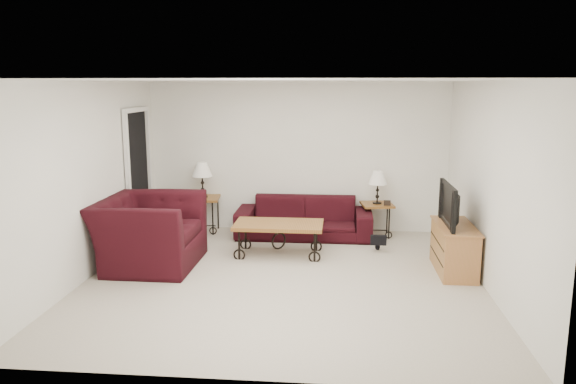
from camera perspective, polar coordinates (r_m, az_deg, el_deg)
The scene contains 20 objects.
ground at distance 7.18m, azimuth -0.51°, elevation -8.93°, with size 5.00×5.00×0.00m, color #BDB1A1.
wall_back at distance 9.32m, azimuth 1.00°, elevation 3.62°, with size 5.00×0.02×2.50m, color silver.
wall_front at distance 4.43m, azimuth -3.76°, elevation -4.72°, with size 5.00×0.02×2.50m, color silver.
wall_left at distance 7.52m, azimuth -19.84°, elevation 1.18°, with size 0.02×5.00×2.50m, color silver.
wall_right at distance 7.06m, azimuth 20.10°, elevation 0.56°, with size 0.02×5.00×2.50m, color silver.
ceiling at distance 6.75m, azimuth -0.55°, elevation 11.44°, with size 5.00×5.00×0.00m, color white.
doorway at distance 9.05m, azimuth -15.21°, elevation 1.54°, with size 0.08×0.94×2.04m, color black.
sofa at distance 9.01m, azimuth 1.66°, elevation -2.66°, with size 2.19×0.86×0.64m, color black.
side_table_left at distance 9.44m, azimuth -8.73°, elevation -2.29°, with size 0.54×0.54×0.59m, color #925A25.
side_table_right at distance 9.20m, azimuth 9.13°, elevation -2.82°, with size 0.49×0.49×0.54m, color #925A25.
lamp_left at distance 9.33m, azimuth -8.83°, elevation 1.25°, with size 0.34×0.34×0.59m, color black, non-canonical shape.
lamp_right at distance 9.09m, azimuth 9.23°, elevation 0.48°, with size 0.31×0.31×0.54m, color black, non-canonical shape.
photo_frame_left at distance 9.27m, azimuth -9.91°, elevation -0.40°, with size 0.12×0.02×0.10m, color black.
photo_frame_right at distance 9.00m, azimuth 10.21°, elevation -1.12°, with size 0.11×0.01×0.09m, color black.
coffee_table at distance 8.07m, azimuth -0.96°, elevation -4.88°, with size 1.28×0.69×0.48m, color #925A25.
armchair at distance 7.80m, azimuth -14.09°, elevation -4.02°, with size 1.45×1.26×0.94m, color black.
throw_pillow at distance 7.70m, azimuth -13.18°, elevation -3.80°, with size 0.43×0.11×0.43m, color #AF4216.
tv_stand at distance 7.67m, azimuth 16.77°, elevation -5.60°, with size 0.44×1.06×0.64m, color #AA643F.
television at distance 7.52m, azimuth 16.87°, elevation -1.26°, with size 0.95×0.12×0.55m, color black.
backpack at distance 8.41m, azimuth 9.27°, elevation -4.41°, with size 0.36×0.28×0.47m, color black.
Camera 1 is at (0.67, -6.71, 2.45)m, focal length 34.43 mm.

